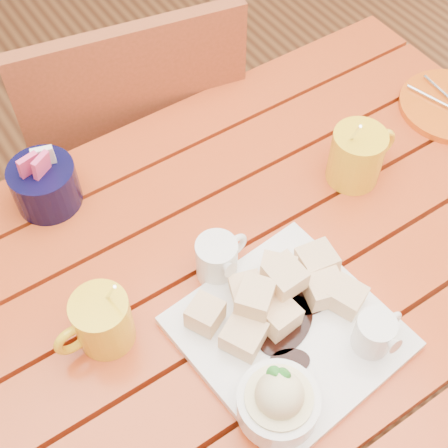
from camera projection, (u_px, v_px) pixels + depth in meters
ground at (239, 435)px, 1.55m from camera, size 5.00×5.00×0.00m
table at (247, 313)px, 1.04m from camera, size 1.20×0.79×0.75m
dessert_plate at (288, 340)px, 0.86m from camera, size 0.30×0.30×0.11m
coffee_mug_left at (101, 321)px, 0.86m from camera, size 0.12×0.08×0.14m
coffee_mug_right at (358, 155)px, 1.03m from camera, size 0.13×0.09×0.15m
cream_pitcher at (218, 259)px, 0.93m from camera, size 0.09×0.08×0.08m
sugar_caddy at (45, 184)px, 1.01m from camera, size 0.11×0.11×0.12m
chair_far at (134, 149)px, 1.43m from camera, size 0.51×0.51×0.92m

